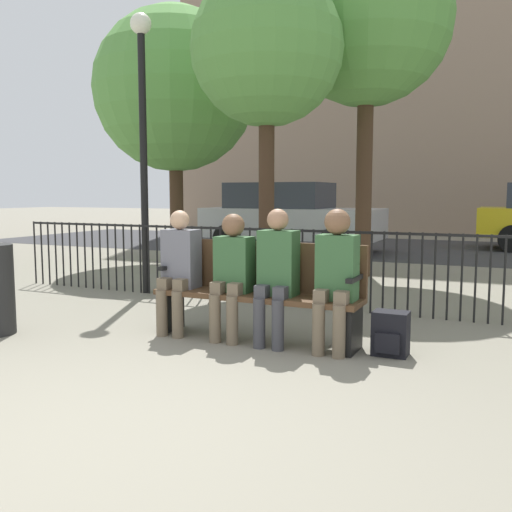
{
  "coord_description": "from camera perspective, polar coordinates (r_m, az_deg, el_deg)",
  "views": [
    {
      "loc": [
        2.21,
        -2.35,
        1.38
      ],
      "look_at": [
        0.0,
        2.4,
        0.8
      ],
      "focal_mm": 40.0,
      "sensor_mm": 36.0,
      "label": 1
    }
  ],
  "objects": [
    {
      "name": "seated_person_1",
      "position": [
        5.34,
        -2.42,
        -1.33
      ],
      "size": [
        0.34,
        0.39,
        1.19
      ],
      "color": "brown",
      "rests_on": "ground"
    },
    {
      "name": "parked_car_1",
      "position": [
        13.61,
        3.27,
        4.06
      ],
      "size": [
        4.2,
        1.94,
        1.62
      ],
      "color": "#B7B7BC",
      "rests_on": "ground"
    },
    {
      "name": "seated_person_0",
      "position": [
        5.63,
        -7.73,
        -0.96
      ],
      "size": [
        0.34,
        0.39,
        1.21
      ],
      "color": "brown",
      "rests_on": "ground"
    },
    {
      "name": "ground_plane",
      "position": [
        3.51,
        -17.59,
        -17.16
      ],
      "size": [
        80.0,
        80.0,
        0.0
      ],
      "primitive_type": "plane",
      "color": "gray"
    },
    {
      "name": "seated_person_2",
      "position": [
        5.15,
        2.05,
        -1.41
      ],
      "size": [
        0.34,
        0.39,
        1.24
      ],
      "color": "#3D3D42",
      "rests_on": "ground"
    },
    {
      "name": "lamp_post",
      "position": [
        8.04,
        -11.27,
        13.99
      ],
      "size": [
        0.28,
        0.28,
        3.74
      ],
      "color": "black",
      "rests_on": "ground"
    },
    {
      "name": "fence_railing",
      "position": [
        6.83,
        5.77,
        -0.6
      ],
      "size": [
        9.01,
        0.03,
        0.95
      ],
      "color": "black",
      "rests_on": "ground"
    },
    {
      "name": "backpack",
      "position": [
        5.03,
        13.3,
        -7.59
      ],
      "size": [
        0.3,
        0.25,
        0.38
      ],
      "color": "black",
      "rests_on": "ground"
    },
    {
      "name": "tree_1",
      "position": [
        9.98,
        11.06,
        21.99
      ],
      "size": [
        2.71,
        2.71,
        5.48
      ],
      "color": "#422D1E",
      "rests_on": "ground"
    },
    {
      "name": "street_surface",
      "position": [
        14.58,
        16.15,
        0.67
      ],
      "size": [
        24.0,
        6.0,
        0.01
      ],
      "color": "#333335",
      "rests_on": "ground"
    },
    {
      "name": "seated_person_3",
      "position": [
        4.96,
        7.97,
        -1.59
      ],
      "size": [
        0.34,
        0.39,
        1.25
      ],
      "color": "brown",
      "rests_on": "ground"
    },
    {
      "name": "tree_3",
      "position": [
        8.44,
        1.08,
        19.83
      ],
      "size": [
        2.14,
        2.14,
        4.45
      ],
      "color": "#422D1E",
      "rests_on": "ground"
    },
    {
      "name": "park_bench",
      "position": [
        5.38,
        0.37,
        -3.08
      ],
      "size": [
        1.99,
        0.45,
        0.92
      ],
      "color": "#4C331E",
      "rests_on": "ground"
    },
    {
      "name": "tree_2",
      "position": [
        11.61,
        -8.12,
        16.06
      ],
      "size": [
        3.14,
        3.14,
        4.94
      ],
      "color": "#422D1E",
      "rests_on": "ground"
    }
  ]
}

